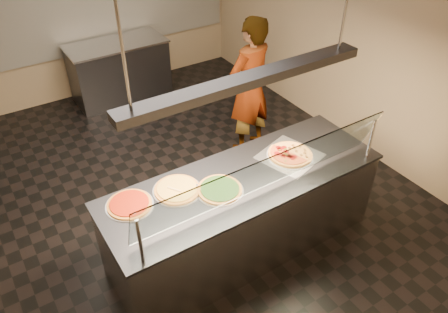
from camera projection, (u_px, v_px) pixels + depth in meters
ground at (181, 186)px, 5.47m from camera, size 5.00×6.00×0.02m
wall_back at (81, 1)px, 6.59m from camera, size 5.00×0.02×3.00m
wall_front at (411, 273)px, 2.54m from camera, size 5.00×0.02×3.00m
wall_right at (345, 29)px, 5.65m from camera, size 0.02×6.00×3.00m
tile_band at (84, 14)px, 6.69m from camera, size 4.90×0.02×1.20m
serving_counter at (243, 213)px, 4.40m from camera, size 2.77×0.94×0.93m
sneeze_guard at (268, 173)px, 3.71m from camera, size 2.53×0.18×0.54m
perforated_tray at (290, 156)px, 4.39m from camera, size 0.66×0.66×0.01m
half_pizza_pepperoni at (282, 157)px, 4.33m from camera, size 0.33×0.48×0.05m
half_pizza_sausage at (298, 151)px, 4.43m from camera, size 0.33×0.48×0.04m
pizza_spinach at (220, 189)px, 3.97m from camera, size 0.44×0.44×0.03m
pizza_cheese at (177, 189)px, 3.97m from camera, size 0.44×0.44×0.03m
pizza_tomato at (129, 204)px, 3.81m from camera, size 0.42×0.42×0.03m
pizza_spatula at (181, 189)px, 3.95m from camera, size 0.27×0.19×0.02m
prep_table at (120, 70)px, 7.02m from camera, size 1.53×0.74×0.93m
worker at (249, 87)px, 5.58m from camera, size 0.75×0.56×1.85m
heat_lamp_housing at (248, 80)px, 3.51m from camera, size 2.30×0.18×0.08m
lamp_rod_left at (121, 41)px, 2.75m from camera, size 0.02×0.02×1.01m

